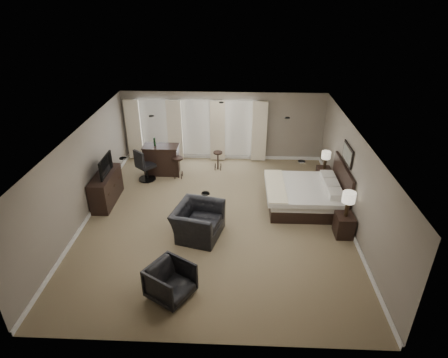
{
  "coord_description": "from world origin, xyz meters",
  "views": [
    {
      "loc": [
        0.61,
        -9.05,
        6.09
      ],
      "look_at": [
        0.2,
        0.4,
        1.1
      ],
      "focal_mm": 30.0,
      "sensor_mm": 36.0,
      "label": 1
    }
  ],
  "objects_px": {
    "nightstand_near": "(344,225)",
    "dresser": "(106,188)",
    "armchair_near": "(198,217)",
    "desk_chair": "(146,165)",
    "bed": "(304,186)",
    "tv": "(103,172)",
    "bar_stool_right": "(218,161)",
    "bar_stool_left": "(178,168)",
    "bar_counter": "(162,160)",
    "armchair_far": "(170,280)",
    "lamp_far": "(325,160)",
    "lamp_near": "(348,204)",
    "nightstand_far": "(323,176)"
  },
  "relations": [
    {
      "from": "dresser",
      "to": "armchair_near",
      "type": "xyz_separation_m",
      "value": [
        3.0,
        -1.6,
        0.1
      ]
    },
    {
      "from": "desk_chair",
      "to": "bar_counter",
      "type": "bearing_deg",
      "value": -89.87
    },
    {
      "from": "armchair_far",
      "to": "bed",
      "type": "bearing_deg",
      "value": -9.2
    },
    {
      "from": "bar_stool_left",
      "to": "desk_chair",
      "type": "bearing_deg",
      "value": -169.1
    },
    {
      "from": "armchair_near",
      "to": "armchair_far",
      "type": "height_order",
      "value": "armchair_near"
    },
    {
      "from": "tv",
      "to": "desk_chair",
      "type": "relative_size",
      "value": 0.89
    },
    {
      "from": "bar_counter",
      "to": "bar_stool_right",
      "type": "distance_m",
      "value": 2.02
    },
    {
      "from": "bar_stool_right",
      "to": "bed",
      "type": "bearing_deg",
      "value": -41.69
    },
    {
      "from": "bar_stool_left",
      "to": "bar_stool_right",
      "type": "relative_size",
      "value": 1.12
    },
    {
      "from": "lamp_far",
      "to": "nightstand_far",
      "type": "bearing_deg",
      "value": 0.0
    },
    {
      "from": "armchair_near",
      "to": "bed",
      "type": "bearing_deg",
      "value": -47.11
    },
    {
      "from": "dresser",
      "to": "bar_counter",
      "type": "distance_m",
      "value": 2.43
    },
    {
      "from": "nightstand_near",
      "to": "armchair_far",
      "type": "bearing_deg",
      "value": -150.37
    },
    {
      "from": "armchair_near",
      "to": "bar_stool_right",
      "type": "relative_size",
      "value": 1.92
    },
    {
      "from": "bed",
      "to": "bar_stool_left",
      "type": "distance_m",
      "value": 4.42
    },
    {
      "from": "armchair_far",
      "to": "nightstand_near",
      "type": "bearing_deg",
      "value": -28.51
    },
    {
      "from": "lamp_near",
      "to": "bar_stool_right",
      "type": "bearing_deg",
      "value": 133.0
    },
    {
      "from": "desk_chair",
      "to": "bar_stool_right",
      "type": "bearing_deg",
      "value": -117.97
    },
    {
      "from": "armchair_near",
      "to": "bar_counter",
      "type": "distance_m",
      "value": 3.99
    },
    {
      "from": "nightstand_near",
      "to": "dresser",
      "type": "xyz_separation_m",
      "value": [
        -6.92,
        1.44,
        0.17
      ]
    },
    {
      "from": "lamp_far",
      "to": "desk_chair",
      "type": "height_order",
      "value": "lamp_far"
    },
    {
      "from": "tv",
      "to": "nightstand_near",
      "type": "bearing_deg",
      "value": -101.75
    },
    {
      "from": "armchair_far",
      "to": "bar_counter",
      "type": "xyz_separation_m",
      "value": [
        -1.31,
        5.89,
        0.09
      ]
    },
    {
      "from": "lamp_near",
      "to": "armchair_near",
      "type": "relative_size",
      "value": 0.53
    },
    {
      "from": "lamp_near",
      "to": "bar_counter",
      "type": "distance_m",
      "value": 6.58
    },
    {
      "from": "dresser",
      "to": "armchair_near",
      "type": "bearing_deg",
      "value": -28.06
    },
    {
      "from": "lamp_far",
      "to": "desk_chair",
      "type": "bearing_deg",
      "value": 179.56
    },
    {
      "from": "lamp_far",
      "to": "bar_stool_right",
      "type": "distance_m",
      "value": 3.79
    },
    {
      "from": "bed",
      "to": "bar_stool_left",
      "type": "height_order",
      "value": "bed"
    },
    {
      "from": "armchair_near",
      "to": "desk_chair",
      "type": "xyz_separation_m",
      "value": [
        -2.11,
        3.11,
        -0.0
      ]
    },
    {
      "from": "tv",
      "to": "bar_counter",
      "type": "relative_size",
      "value": 0.83
    },
    {
      "from": "bed",
      "to": "nightstand_near",
      "type": "relative_size",
      "value": 3.58
    },
    {
      "from": "nightstand_far",
      "to": "lamp_near",
      "type": "distance_m",
      "value": 2.98
    },
    {
      "from": "armchair_near",
      "to": "bar_stool_right",
      "type": "xyz_separation_m",
      "value": [
        0.3,
        4.04,
        -0.23
      ]
    },
    {
      "from": "tv",
      "to": "bar_stool_left",
      "type": "bearing_deg",
      "value": -48.88
    },
    {
      "from": "tv",
      "to": "armchair_far",
      "type": "distance_m",
      "value": 4.73
    },
    {
      "from": "dresser",
      "to": "armchair_near",
      "type": "distance_m",
      "value": 3.41
    },
    {
      "from": "armchair_near",
      "to": "desk_chair",
      "type": "distance_m",
      "value": 3.76
    },
    {
      "from": "armchair_near",
      "to": "bar_stool_right",
      "type": "distance_m",
      "value": 4.06
    },
    {
      "from": "bar_counter",
      "to": "lamp_far",
      "type": "bearing_deg",
      "value": -5.76
    },
    {
      "from": "bed",
      "to": "tv",
      "type": "bearing_deg",
      "value": -179.9
    },
    {
      "from": "tv",
      "to": "armchair_far",
      "type": "bearing_deg",
      "value": -145.55
    },
    {
      "from": "nightstand_near",
      "to": "lamp_near",
      "type": "distance_m",
      "value": 0.66
    },
    {
      "from": "bed",
      "to": "tv",
      "type": "relative_size",
      "value": 2.17
    },
    {
      "from": "dresser",
      "to": "bar_counter",
      "type": "relative_size",
      "value": 1.34
    },
    {
      "from": "lamp_near",
      "to": "bar_counter",
      "type": "bearing_deg",
      "value": 148.18
    },
    {
      "from": "tv",
      "to": "bar_counter",
      "type": "xyz_separation_m",
      "value": [
        1.34,
        2.02,
        -0.49
      ]
    },
    {
      "from": "bar_stool_left",
      "to": "nightstand_far",
      "type": "bearing_deg",
      "value": -2.91
    },
    {
      "from": "dresser",
      "to": "bar_stool_right",
      "type": "distance_m",
      "value": 4.11
    },
    {
      "from": "lamp_near",
      "to": "desk_chair",
      "type": "bearing_deg",
      "value": 153.95
    }
  ]
}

